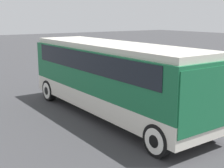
% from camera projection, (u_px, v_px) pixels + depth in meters
% --- Properties ---
extents(ground_plane, '(120.00, 120.00, 0.00)m').
position_uv_depth(ground_plane, '(112.00, 116.00, 12.92)').
color(ground_plane, '#38383A').
extents(tour_bus, '(9.43, 2.55, 3.00)m').
position_uv_depth(tour_bus, '(113.00, 73.00, 12.46)').
color(tour_bus, silver).
rests_on(tour_bus, ground_plane).
extents(parked_car_mid, '(4.06, 1.97, 1.44)m').
position_uv_depth(parked_car_mid, '(166.00, 74.00, 18.26)').
color(parked_car_mid, '#7A6B5B').
rests_on(parked_car_mid, ground_plane).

